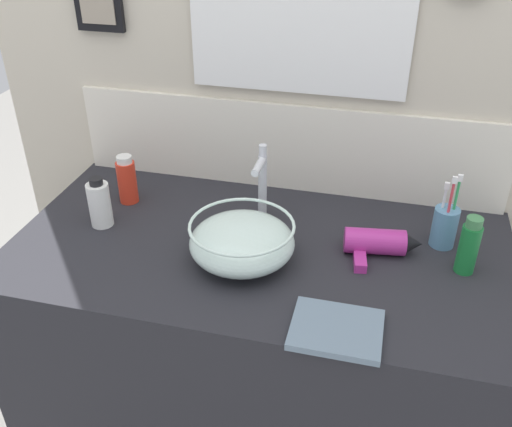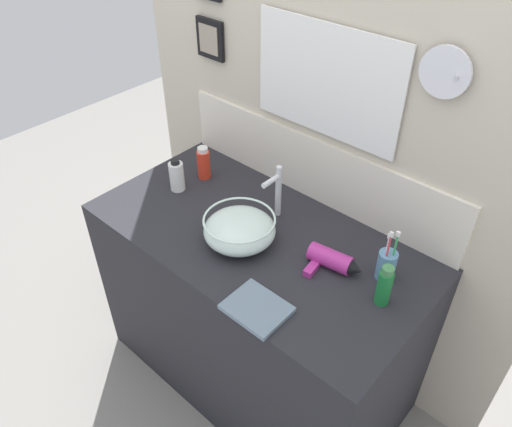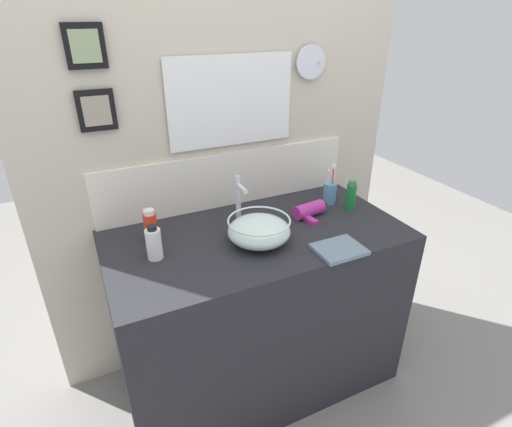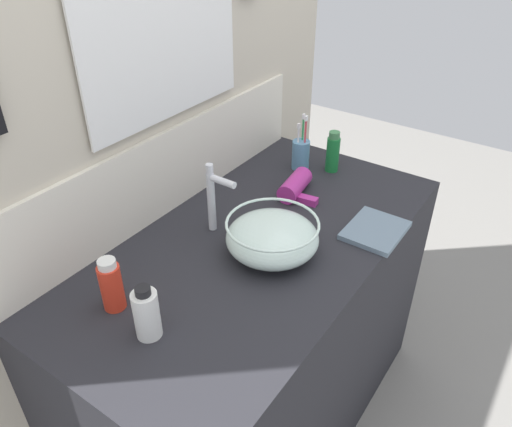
{
  "view_description": "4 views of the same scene",
  "coord_description": "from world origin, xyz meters",
  "px_view_note": "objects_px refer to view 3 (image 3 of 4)",
  "views": [
    {
      "loc": [
        0.29,
        -1.18,
        1.71
      ],
      "look_at": [
        -0.01,
        0.0,
        0.95
      ],
      "focal_mm": 40.0,
      "sensor_mm": 36.0,
      "label": 1
    },
    {
      "loc": [
        0.93,
        -1.05,
        2.07
      ],
      "look_at": [
        -0.01,
        0.0,
        0.95
      ],
      "focal_mm": 35.0,
      "sensor_mm": 36.0,
      "label": 2
    },
    {
      "loc": [
        -0.66,
        -1.36,
        1.72
      ],
      "look_at": [
        -0.01,
        0.0,
        0.95
      ],
      "focal_mm": 28.0,
      "sensor_mm": 36.0,
      "label": 3
    },
    {
      "loc": [
        -0.97,
        -0.67,
        1.73
      ],
      "look_at": [
        -0.01,
        0.0,
        0.95
      ],
      "focal_mm": 35.0,
      "sensor_mm": 36.0,
      "label": 4
    }
  ],
  "objects_px": {
    "faucet": "(239,197)",
    "soap_dispenser": "(351,196)",
    "spray_bottle": "(151,226)",
    "hair_drier": "(312,210)",
    "shampoo_bottle": "(154,244)",
    "hand_towel": "(339,249)",
    "toothbrush_cup": "(330,193)",
    "glass_bowl_sink": "(259,230)"
  },
  "relations": [
    {
      "from": "hair_drier",
      "to": "faucet",
      "type": "bearing_deg",
      "value": 164.53
    },
    {
      "from": "hair_drier",
      "to": "spray_bottle",
      "type": "height_order",
      "value": "spray_bottle"
    },
    {
      "from": "soap_dispenser",
      "to": "hand_towel",
      "type": "distance_m",
      "value": 0.41
    },
    {
      "from": "hair_drier",
      "to": "hand_towel",
      "type": "relative_size",
      "value": 1.04
    },
    {
      "from": "faucet",
      "to": "soap_dispenser",
      "type": "xyz_separation_m",
      "value": [
        0.54,
        -0.11,
        -0.05
      ]
    },
    {
      "from": "hair_drier",
      "to": "shampoo_bottle",
      "type": "relative_size",
      "value": 1.41
    },
    {
      "from": "glass_bowl_sink",
      "to": "hair_drier",
      "type": "xyz_separation_m",
      "value": [
        0.33,
        0.11,
        -0.03
      ]
    },
    {
      "from": "faucet",
      "to": "spray_bottle",
      "type": "bearing_deg",
      "value": -179.75
    },
    {
      "from": "faucet",
      "to": "hand_towel",
      "type": "height_order",
      "value": "faucet"
    },
    {
      "from": "toothbrush_cup",
      "to": "hair_drier",
      "type": "bearing_deg",
      "value": -152.89
    },
    {
      "from": "glass_bowl_sink",
      "to": "toothbrush_cup",
      "type": "bearing_deg",
      "value": 21.73
    },
    {
      "from": "toothbrush_cup",
      "to": "shampoo_bottle",
      "type": "bearing_deg",
      "value": -171.87
    },
    {
      "from": "soap_dispenser",
      "to": "hair_drier",
      "type": "bearing_deg",
      "value": 173.54
    },
    {
      "from": "shampoo_bottle",
      "to": "soap_dispenser",
      "type": "distance_m",
      "value": 0.95
    },
    {
      "from": "glass_bowl_sink",
      "to": "faucet",
      "type": "height_order",
      "value": "faucet"
    },
    {
      "from": "shampoo_bottle",
      "to": "hand_towel",
      "type": "xyz_separation_m",
      "value": [
        0.68,
        -0.27,
        -0.06
      ]
    },
    {
      "from": "shampoo_bottle",
      "to": "soap_dispenser",
      "type": "height_order",
      "value": "soap_dispenser"
    },
    {
      "from": "hair_drier",
      "to": "soap_dispenser",
      "type": "relative_size",
      "value": 1.33
    },
    {
      "from": "hand_towel",
      "to": "shampoo_bottle",
      "type": "bearing_deg",
      "value": 158.7
    },
    {
      "from": "faucet",
      "to": "shampoo_bottle",
      "type": "relative_size",
      "value": 1.54
    },
    {
      "from": "toothbrush_cup",
      "to": "soap_dispenser",
      "type": "height_order",
      "value": "toothbrush_cup"
    },
    {
      "from": "hand_towel",
      "to": "hair_drier",
      "type": "bearing_deg",
      "value": 77.72
    },
    {
      "from": "soap_dispenser",
      "to": "spray_bottle",
      "type": "height_order",
      "value": "soap_dispenser"
    },
    {
      "from": "spray_bottle",
      "to": "soap_dispenser",
      "type": "bearing_deg",
      "value": -6.88
    },
    {
      "from": "glass_bowl_sink",
      "to": "toothbrush_cup",
      "type": "relative_size",
      "value": 1.26
    },
    {
      "from": "glass_bowl_sink",
      "to": "hand_towel",
      "type": "relative_size",
      "value": 1.35
    },
    {
      "from": "soap_dispenser",
      "to": "spray_bottle",
      "type": "bearing_deg",
      "value": 173.12
    },
    {
      "from": "soap_dispenser",
      "to": "spray_bottle",
      "type": "distance_m",
      "value": 0.94
    },
    {
      "from": "spray_bottle",
      "to": "faucet",
      "type": "bearing_deg",
      "value": 0.25
    },
    {
      "from": "faucet",
      "to": "hand_towel",
      "type": "distance_m",
      "value": 0.5
    },
    {
      "from": "shampoo_bottle",
      "to": "hand_towel",
      "type": "distance_m",
      "value": 0.73
    },
    {
      "from": "shampoo_bottle",
      "to": "hand_towel",
      "type": "bearing_deg",
      "value": -21.3
    },
    {
      "from": "toothbrush_cup",
      "to": "soap_dispenser",
      "type": "xyz_separation_m",
      "value": [
        0.05,
        -0.1,
        0.01
      ]
    },
    {
      "from": "faucet",
      "to": "soap_dispenser",
      "type": "relative_size",
      "value": 1.45
    },
    {
      "from": "toothbrush_cup",
      "to": "shampoo_bottle",
      "type": "distance_m",
      "value": 0.91
    },
    {
      "from": "spray_bottle",
      "to": "hand_towel",
      "type": "xyz_separation_m",
      "value": [
        0.66,
        -0.4,
        -0.06
      ]
    },
    {
      "from": "hair_drier",
      "to": "spray_bottle",
      "type": "bearing_deg",
      "value": 173.0
    },
    {
      "from": "toothbrush_cup",
      "to": "shampoo_bottle",
      "type": "relative_size",
      "value": 1.45
    },
    {
      "from": "glass_bowl_sink",
      "to": "hand_towel",
      "type": "height_order",
      "value": "glass_bowl_sink"
    },
    {
      "from": "hair_drier",
      "to": "soap_dispenser",
      "type": "height_order",
      "value": "soap_dispenser"
    },
    {
      "from": "toothbrush_cup",
      "to": "hand_towel",
      "type": "height_order",
      "value": "toothbrush_cup"
    },
    {
      "from": "spray_bottle",
      "to": "shampoo_bottle",
      "type": "bearing_deg",
      "value": -97.09
    }
  ]
}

